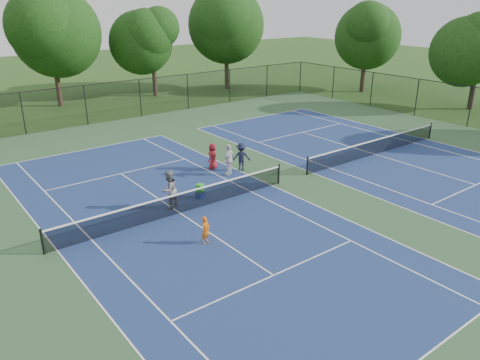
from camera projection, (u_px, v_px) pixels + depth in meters
ground at (293, 179)px, 25.08m from camera, size 140.00×140.00×0.00m
court_pad at (293, 179)px, 25.08m from camera, size 36.00×36.00×0.01m
tennis_court_left at (180, 211)px, 21.09m from camera, size 12.00×23.83×1.07m
tennis_court_right at (375, 153)px, 29.01m from camera, size 12.00×23.83×1.07m
perimeter_fence at (294, 151)px, 24.50m from camera, size 36.08×36.08×3.02m
tree_back_b at (50, 29)px, 39.65m from camera, size 7.60×7.60×10.03m
tree_back_c at (152, 38)px, 44.41m from camera, size 6.00×6.00×8.40m
tree_back_d at (226, 21)px, 47.71m from camera, size 7.80×7.80×10.37m
tree_side_e at (367, 33)px, 46.34m from camera, size 6.60×6.60×8.87m
tree_side_f at (480, 47)px, 38.97m from camera, size 5.80×5.80×8.12m
child_player at (206, 230)px, 18.36m from camera, size 0.48×0.38×1.15m
instructor at (169, 190)px, 21.35m from camera, size 1.08×0.97×1.83m
bystander_a at (229, 160)px, 25.42m from camera, size 1.11×0.83×1.76m
bystander_b at (241, 157)px, 26.10m from camera, size 1.19×1.05×1.60m
bystander_c at (213, 156)px, 26.36m from camera, size 0.86×0.72×1.49m
ball_crate at (200, 195)px, 22.73m from camera, size 0.43×0.42×0.31m
ball_hopper at (200, 188)px, 22.60m from camera, size 0.42×0.40×0.40m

